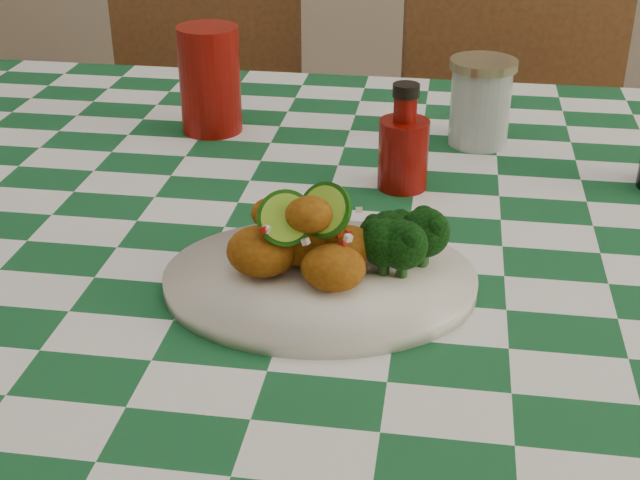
% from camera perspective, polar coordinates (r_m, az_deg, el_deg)
% --- Properties ---
extents(dining_table, '(1.66, 1.06, 0.79)m').
position_cam_1_polar(dining_table, '(1.26, 0.18, -14.22)').
color(dining_table, '#155229').
rests_on(dining_table, ground).
extents(plate, '(0.34, 0.28, 0.02)m').
position_cam_1_polar(plate, '(0.88, 0.00, -2.67)').
color(plate, silver).
rests_on(plate, dining_table).
extents(fried_chicken_pile, '(0.13, 0.09, 0.08)m').
position_cam_1_polar(fried_chicken_pile, '(0.85, -0.60, 0.28)').
color(fried_chicken_pile, '#99590E').
rests_on(fried_chicken_pile, plate).
extents(broccoli_side, '(0.08, 0.08, 0.06)m').
position_cam_1_polar(broccoli_side, '(0.86, 5.15, -0.48)').
color(broccoli_side, black).
rests_on(broccoli_side, plate).
extents(red_tumbler, '(0.09, 0.09, 0.15)m').
position_cam_1_polar(red_tumbler, '(1.27, -7.06, 10.14)').
color(red_tumbler, maroon).
rests_on(red_tumbler, dining_table).
extents(ketchup_bottle, '(0.08, 0.08, 0.13)m').
position_cam_1_polar(ketchup_bottle, '(1.08, 5.40, 6.59)').
color(ketchup_bottle, '#6C0905').
rests_on(ketchup_bottle, dining_table).
extents(mason_jar, '(0.11, 0.11, 0.12)m').
position_cam_1_polar(mason_jar, '(1.23, 10.23, 8.66)').
color(mason_jar, '#B2BCBA').
rests_on(mason_jar, dining_table).
extents(wooden_chair_left, '(0.50, 0.51, 0.88)m').
position_cam_1_polar(wooden_chair_left, '(1.90, -6.57, 2.68)').
color(wooden_chair_left, '#472814').
rests_on(wooden_chair_left, ground).
extents(wooden_chair_right, '(0.55, 0.56, 1.01)m').
position_cam_1_polar(wooden_chair_right, '(1.81, 13.16, 3.04)').
color(wooden_chair_right, '#472814').
rests_on(wooden_chair_right, ground).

